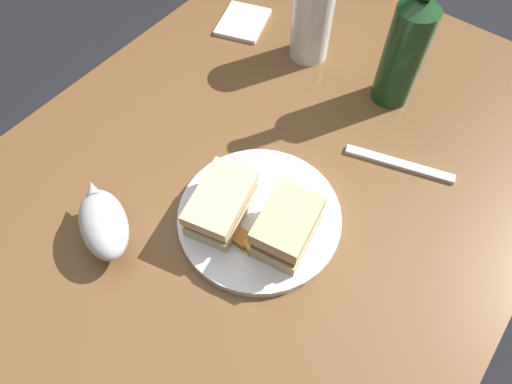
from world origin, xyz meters
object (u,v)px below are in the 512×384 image
at_px(pint_glass, 311,24).
at_px(gravy_boat, 104,223).
at_px(plate, 259,217).
at_px(sandwich_half_left, 222,204).
at_px(cider_bottle, 406,47).
at_px(sandwich_half_right, 287,227).
at_px(napkin, 243,22).
at_px(fork, 399,164).

bearing_deg(pint_glass, gravy_boat, 179.16).
xyz_separation_m(plate, sandwich_half_left, (-0.03, 0.04, 0.03)).
relative_size(sandwich_half_left, cider_bottle, 0.45).
bearing_deg(plate, pint_glass, 23.08).
relative_size(pint_glass, cider_bottle, 0.57).
bearing_deg(cider_bottle, gravy_boat, 159.54).
relative_size(sandwich_half_right, napkin, 1.02).
relative_size(napkin, fork, 0.61).
distance_m(pint_glass, napkin, 0.17).
bearing_deg(sandwich_half_right, sandwich_half_left, 103.96).
relative_size(plate, gravy_boat, 1.81).
distance_m(plate, cider_bottle, 0.37).
bearing_deg(sandwich_half_right, gravy_boat, 125.30).
distance_m(sandwich_half_left, gravy_boat, 0.17).
xyz_separation_m(sandwich_half_right, napkin, (0.36, 0.36, -0.04)).
distance_m(sandwich_half_left, fork, 0.31).
relative_size(cider_bottle, fork, 1.58).
distance_m(plate, napkin, 0.47).
bearing_deg(gravy_boat, plate, -45.23).
height_order(napkin, fork, napkin).
bearing_deg(gravy_boat, sandwich_half_right, -54.70).
distance_m(sandwich_half_right, pint_glass, 0.42).
distance_m(gravy_boat, fork, 0.47).
relative_size(sandwich_half_left, sandwich_half_right, 1.15).
bearing_deg(fork, sandwich_half_right, 56.73).
bearing_deg(napkin, gravy_boat, -163.38).
relative_size(gravy_boat, cider_bottle, 0.48).
distance_m(cider_bottle, fork, 0.19).
distance_m(plate, fork, 0.25).
bearing_deg(gravy_boat, pint_glass, -0.84).
bearing_deg(sandwich_half_right, fork, -16.22).
xyz_separation_m(sandwich_half_right, cider_bottle, (0.36, 0.02, 0.06)).
bearing_deg(napkin, fork, -106.41).
distance_m(pint_glass, gravy_boat, 0.52).
xyz_separation_m(gravy_boat, cider_bottle, (0.51, -0.19, 0.07)).
bearing_deg(sandwich_half_right, pint_glass, 29.49).
bearing_deg(sandwich_half_right, plate, 82.32).
distance_m(pint_glass, cider_bottle, 0.19).
bearing_deg(napkin, pint_glass, -87.71).
bearing_deg(napkin, plate, -138.36).
bearing_deg(gravy_boat, sandwich_half_left, -42.33).
bearing_deg(gravy_boat, fork, -36.32).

